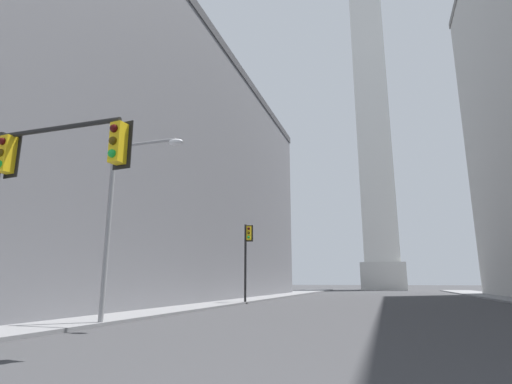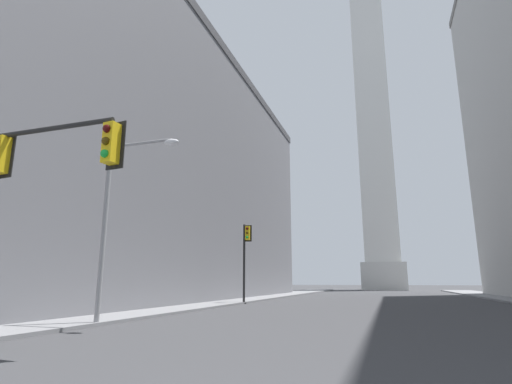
% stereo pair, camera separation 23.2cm
% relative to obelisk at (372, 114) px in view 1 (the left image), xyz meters
% --- Properties ---
extents(sidewalk_left, '(5.00, 100.22, 0.15)m').
position_rel_obelisk_xyz_m(sidewalk_left, '(-12.28, -53.45, -37.73)').
color(sidewalk_left, slate).
rests_on(sidewalk_left, ground_plane).
extents(building_left, '(19.34, 53.09, 23.98)m').
position_rel_obelisk_xyz_m(building_left, '(-22.17, -53.59, -25.81)').
color(building_left, slate).
rests_on(building_left, ground_plane).
extents(obelisk, '(8.53, 8.53, 78.32)m').
position_rel_obelisk_xyz_m(obelisk, '(0.00, 0.00, 0.00)').
color(obelisk, silver).
rests_on(obelisk, ground_plane).
extents(traffic_light_mid_left, '(0.76, 0.53, 6.17)m').
position_rel_obelisk_xyz_m(traffic_light_mid_left, '(-9.76, -55.67, -33.75)').
color(traffic_light_mid_left, black).
rests_on(traffic_light_mid_left, ground_plane).
extents(traffic_light_near_left, '(4.63, 0.52, 6.01)m').
position_rel_obelisk_xyz_m(traffic_light_near_left, '(-8.45, -77.47, -33.24)').
color(traffic_light_near_left, black).
rests_on(traffic_light_near_left, ground_plane).
extents(street_lamp, '(3.35, 0.36, 7.46)m').
position_rel_obelisk_xyz_m(street_lamp, '(-9.42, -72.26, -33.13)').
color(street_lamp, gray).
rests_on(street_lamp, ground_plane).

